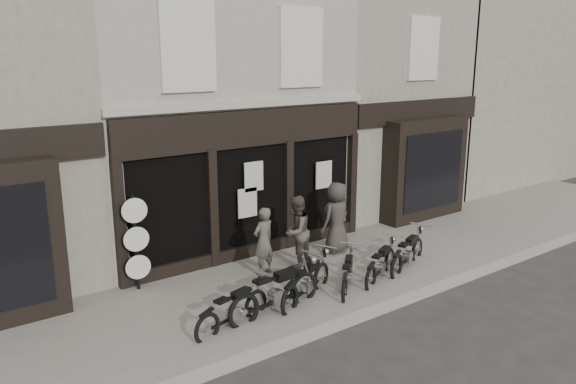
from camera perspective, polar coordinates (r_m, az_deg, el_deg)
ground_plane at (r=12.67m, az=3.71°, el=-10.61°), size 90.00×90.00×0.00m
pavement at (r=13.28m, az=1.18°, el=-9.11°), size 30.00×4.20×0.12m
kerb at (r=11.81m, az=7.72°, el=-12.28°), size 30.00×0.25×0.13m
central_building at (r=16.55m, az=-9.65°, el=9.64°), size 7.30×6.22×8.34m
neighbour_right at (r=20.20m, az=6.93°, el=10.34°), size 5.60×6.73×8.34m
filler_right at (r=26.52m, az=19.93°, el=10.58°), size 11.00×6.00×8.20m
motorcycle_0 at (r=11.16m, az=-5.57°, el=-12.08°), size 1.92×0.77×0.94m
motorcycle_1 at (r=11.62m, az=-1.22°, el=-10.50°), size 2.37×0.65×1.13m
motorcycle_2 at (r=12.25m, az=1.92°, el=-9.41°), size 1.99×1.14×1.02m
motorcycle_3 at (r=12.87m, az=6.06°, el=-8.54°), size 1.52×1.41×0.90m
motorcycle_4 at (r=13.51m, az=9.41°, el=-7.48°), size 1.81×1.07×0.93m
motorcycle_5 at (r=14.26m, az=12.05°, el=-6.33°), size 1.96×1.02×0.99m
man_left at (r=13.29m, az=-2.50°, el=-5.02°), size 0.67×0.51×1.65m
man_centre at (r=13.78m, az=0.82°, el=-4.03°), size 1.07×0.97×1.78m
man_right at (r=14.79m, az=4.94°, el=-2.60°), size 1.02×0.76×1.89m
advert_sign_post at (r=12.82m, az=-15.15°, el=-5.38°), size 0.56×0.36×2.30m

